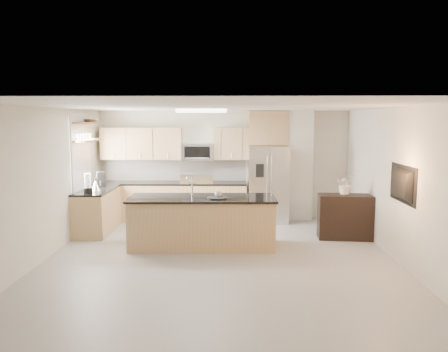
{
  "coord_description": "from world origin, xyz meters",
  "views": [
    {
      "loc": [
        0.19,
        -7.27,
        2.38
      ],
      "look_at": [
        0.05,
        1.3,
        1.28
      ],
      "focal_mm": 35.0,
      "sensor_mm": 36.0,
      "label": 1
    }
  ],
  "objects_px": {
    "platter": "(217,198)",
    "range": "(198,201)",
    "bowl": "(90,120)",
    "coffee_maker": "(101,179)",
    "blender": "(88,185)",
    "microwave": "(198,152)",
    "flower_vase": "(346,179)",
    "island": "(202,222)",
    "refrigerator": "(268,184)",
    "cup": "(218,194)",
    "kettle": "(96,185)",
    "credenza": "(347,217)",
    "television": "(398,184)"
  },
  "relations": [
    {
      "from": "credenza",
      "to": "cup",
      "type": "relative_size",
      "value": 8.34
    },
    {
      "from": "cup",
      "to": "bowl",
      "type": "xyz_separation_m",
      "value": [
        -2.8,
        1.38,
        1.38
      ]
    },
    {
      "from": "flower_vase",
      "to": "television",
      "type": "relative_size",
      "value": 0.58
    },
    {
      "from": "microwave",
      "to": "coffee_maker",
      "type": "relative_size",
      "value": 2.35
    },
    {
      "from": "kettle",
      "to": "coffee_maker",
      "type": "height_order",
      "value": "coffee_maker"
    },
    {
      "from": "coffee_maker",
      "to": "island",
      "type": "bearing_deg",
      "value": -32.24
    },
    {
      "from": "range",
      "to": "blender",
      "type": "height_order",
      "value": "blender"
    },
    {
      "from": "bowl",
      "to": "blender",
      "type": "bearing_deg",
      "value": -78.19
    },
    {
      "from": "platter",
      "to": "range",
      "type": "bearing_deg",
      "value": 103.4
    },
    {
      "from": "microwave",
      "to": "coffee_maker",
      "type": "xyz_separation_m",
      "value": [
        -2.09,
        -0.79,
        -0.56
      ]
    },
    {
      "from": "refrigerator",
      "to": "cup",
      "type": "distance_m",
      "value": 2.38
    },
    {
      "from": "bowl",
      "to": "coffee_maker",
      "type": "bearing_deg",
      "value": 33.73
    },
    {
      "from": "refrigerator",
      "to": "credenza",
      "type": "relative_size",
      "value": 1.59
    },
    {
      "from": "microwave",
      "to": "kettle",
      "type": "distance_m",
      "value": 2.53
    },
    {
      "from": "refrigerator",
      "to": "kettle",
      "type": "xyz_separation_m",
      "value": [
        -3.68,
        -1.22,
        0.14
      ]
    },
    {
      "from": "blender",
      "to": "cup",
      "type": "bearing_deg",
      "value": -11.58
    },
    {
      "from": "microwave",
      "to": "platter",
      "type": "bearing_deg",
      "value": -77.28
    },
    {
      "from": "microwave",
      "to": "flower_vase",
      "type": "xyz_separation_m",
      "value": [
        3.09,
        -1.61,
        -0.42
      ]
    },
    {
      "from": "coffee_maker",
      "to": "bowl",
      "type": "distance_m",
      "value": 1.32
    },
    {
      "from": "range",
      "to": "refrigerator",
      "type": "height_order",
      "value": "refrigerator"
    },
    {
      "from": "cup",
      "to": "flower_vase",
      "type": "distance_m",
      "value": 2.63
    },
    {
      "from": "television",
      "to": "island",
      "type": "bearing_deg",
      "value": 73.36
    },
    {
      "from": "range",
      "to": "cup",
      "type": "distance_m",
      "value": 2.28
    },
    {
      "from": "range",
      "to": "television",
      "type": "bearing_deg",
      "value": -41.64
    },
    {
      "from": "refrigerator",
      "to": "credenza",
      "type": "height_order",
      "value": "refrigerator"
    },
    {
      "from": "refrigerator",
      "to": "bowl",
      "type": "xyz_separation_m",
      "value": [
        -3.91,
        -0.73,
        1.49
      ]
    },
    {
      "from": "refrigerator",
      "to": "credenza",
      "type": "xyz_separation_m",
      "value": [
        1.46,
        -1.5,
        -0.44
      ]
    },
    {
      "from": "microwave",
      "to": "kettle",
      "type": "height_order",
      "value": "microwave"
    },
    {
      "from": "platter",
      "to": "kettle",
      "type": "xyz_separation_m",
      "value": [
        -2.56,
        0.99,
        0.07
      ]
    },
    {
      "from": "credenza",
      "to": "coffee_maker",
      "type": "bearing_deg",
      "value": 174.7
    },
    {
      "from": "microwave",
      "to": "television",
      "type": "distance_m",
      "value": 4.79
    },
    {
      "from": "blender",
      "to": "kettle",
      "type": "relative_size",
      "value": 1.58
    },
    {
      "from": "coffee_maker",
      "to": "flower_vase",
      "type": "bearing_deg",
      "value": -8.96
    },
    {
      "from": "cup",
      "to": "blender",
      "type": "bearing_deg",
      "value": 168.42
    },
    {
      "from": "platter",
      "to": "television",
      "type": "distance_m",
      "value": 3.12
    },
    {
      "from": "island",
      "to": "coffee_maker",
      "type": "bearing_deg",
      "value": 146.79
    },
    {
      "from": "blender",
      "to": "kettle",
      "type": "height_order",
      "value": "blender"
    },
    {
      "from": "island",
      "to": "cup",
      "type": "distance_m",
      "value": 0.61
    },
    {
      "from": "platter",
      "to": "bowl",
      "type": "distance_m",
      "value": 3.46
    },
    {
      "from": "island",
      "to": "blender",
      "type": "height_order",
      "value": "island"
    },
    {
      "from": "cup",
      "to": "bowl",
      "type": "relative_size",
      "value": 0.37
    },
    {
      "from": "platter",
      "to": "blender",
      "type": "xyz_separation_m",
      "value": [
        -2.61,
        0.65,
        0.14
      ]
    },
    {
      "from": "blender",
      "to": "coffee_maker",
      "type": "relative_size",
      "value": 1.25
    },
    {
      "from": "range",
      "to": "island",
      "type": "relative_size",
      "value": 0.41
    },
    {
      "from": "bowl",
      "to": "range",
      "type": "bearing_deg",
      "value": 18.92
    },
    {
      "from": "credenza",
      "to": "kettle",
      "type": "height_order",
      "value": "kettle"
    },
    {
      "from": "coffee_maker",
      "to": "flower_vase",
      "type": "relative_size",
      "value": 0.52
    },
    {
      "from": "refrigerator",
      "to": "credenza",
      "type": "distance_m",
      "value": 2.14
    },
    {
      "from": "credenza",
      "to": "platter",
      "type": "xyz_separation_m",
      "value": [
        -2.59,
        -0.71,
        0.51
      ]
    },
    {
      "from": "blender",
      "to": "flower_vase",
      "type": "relative_size",
      "value": 0.65
    }
  ]
}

